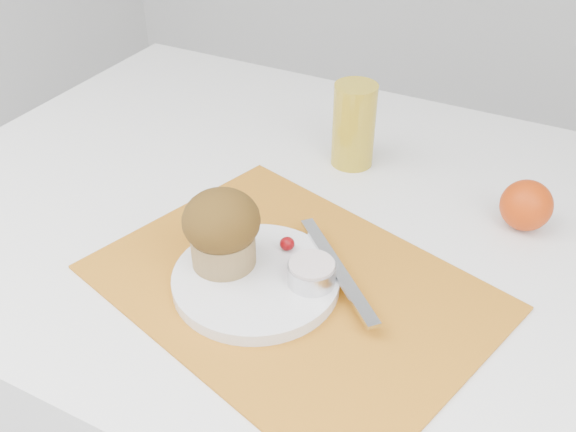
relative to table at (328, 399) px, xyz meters
The scene contains 11 objects.
table is the anchor object (origin of this frame).
placemat 0.41m from the table, 87.39° to the right, with size 0.44×0.32×0.00m, color #BF711A.
plate 0.42m from the table, 100.53° to the right, with size 0.19×0.19×0.02m, color white.
ramekin 0.43m from the table, 78.34° to the right, with size 0.05×0.05×0.02m, color silver.
cream 0.44m from the table, 78.34° to the right, with size 0.05×0.05×0.01m, color beige.
raspberry_near 0.42m from the table, 100.49° to the right, with size 0.02×0.02×0.02m, color #560204.
raspberry_far 0.43m from the table, 87.37° to the right, with size 0.02×0.02×0.02m, color #520216.
butter_knife 0.42m from the table, 67.45° to the right, with size 0.20×0.02×0.00m, color silver.
orange 0.47m from the table, 23.48° to the left, with size 0.07×0.07×0.07m, color #C63A07.
juice_glass 0.46m from the table, 106.13° to the left, with size 0.06×0.06×0.13m, color gold.
muffin 0.48m from the table, 114.73° to the right, with size 0.09×0.09×0.09m.
Camera 1 is at (0.26, -0.59, 1.25)m, focal length 40.00 mm.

